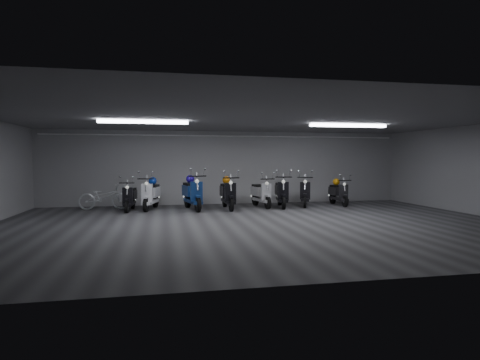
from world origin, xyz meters
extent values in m
cube|color=#3A3A3C|center=(0.00, 0.00, -0.01)|extent=(14.00, 10.00, 0.01)
cube|color=slate|center=(0.00, 0.00, 2.80)|extent=(14.00, 10.00, 0.01)
cube|color=#969698|center=(0.00, 5.00, 1.40)|extent=(14.00, 0.01, 2.80)
cube|color=#969698|center=(0.00, -5.00, 1.40)|extent=(14.00, 0.01, 2.80)
cube|color=white|center=(-3.00, 1.00, 2.74)|extent=(2.40, 0.18, 0.08)
cube|color=white|center=(3.00, 1.00, 2.74)|extent=(2.40, 0.18, 0.08)
cylinder|color=white|center=(0.00, 4.92, 2.62)|extent=(13.60, 0.05, 0.05)
imported|color=silver|center=(-4.50, 4.01, 0.54)|extent=(1.68, 0.64, 1.07)
sphere|color=#210E9F|center=(-1.57, 3.62, 1.04)|extent=(0.28, 0.28, 0.28)
sphere|color=orange|center=(3.96, 3.84, 0.87)|extent=(0.26, 0.26, 0.26)
sphere|color=navy|center=(-2.85, 3.91, 0.97)|extent=(0.27, 0.27, 0.27)
sphere|color=orange|center=(-0.31, 3.56, 1.00)|extent=(0.28, 0.28, 0.28)
camera|label=1|loc=(-2.51, -10.04, 1.72)|focal=29.44mm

